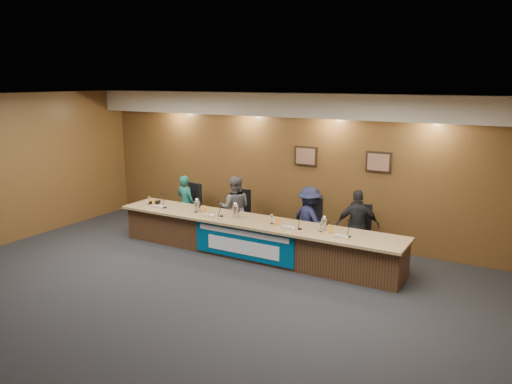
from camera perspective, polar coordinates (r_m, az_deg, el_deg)
floor at (r=8.33m, az=-8.81°, el=-12.04°), size 10.00×10.00×0.00m
ceiling at (r=7.58m, az=-9.63°, el=10.53°), size 10.00×8.00×0.04m
wall_back at (r=11.12m, az=3.87°, el=3.01°), size 10.00×0.04×3.20m
soffit at (r=10.75m, az=3.39°, el=9.93°), size 10.00×0.50×0.50m
dais_body at (r=10.04m, az=-0.28°, el=-5.37°), size 6.00×0.80×0.70m
dais_top at (r=9.89m, az=-0.43°, el=-3.38°), size 6.10×0.95×0.05m
banner at (r=9.70m, az=-1.52°, el=-5.86°), size 2.20×0.02×0.65m
banner_text_upper at (r=9.62m, az=-1.57°, el=-4.75°), size 2.00×0.01×0.10m
banner_text_lower at (r=9.71m, az=-1.56°, el=-6.32°), size 1.60×0.01×0.28m
wall_photo_left at (r=10.88m, az=5.72°, el=4.10°), size 0.52×0.04×0.42m
wall_photo_right at (r=10.34m, az=13.83°, el=3.34°), size 0.52×0.04×0.42m
panelist_a at (r=11.78m, az=-8.04°, el=-1.24°), size 0.50×0.35×1.31m
panelist_b at (r=11.00m, az=-2.42°, el=-1.82°), size 0.85×0.77×1.42m
panelist_c at (r=10.19m, az=6.12°, el=-3.19°), size 1.02×0.83×1.37m
panelist_d at (r=9.84m, az=11.52°, el=-3.82°), size 0.90×0.64×1.42m
office_chair_a at (r=11.90m, az=-7.72°, el=-1.95°), size 0.55×0.55×0.08m
office_chair_b at (r=11.14m, az=-2.13°, el=-2.85°), size 0.49×0.49×0.08m
office_chair_c at (r=10.34m, az=6.31°, el=-4.16°), size 0.60×0.60×0.08m
office_chair_d at (r=10.00m, az=11.65°, el=-4.94°), size 0.56×0.56×0.08m
nameplate_a at (r=10.99m, az=-11.25°, el=-1.61°), size 0.24×0.08×0.10m
microphone_a at (r=10.99m, az=-10.35°, el=-1.76°), size 0.07×0.07×0.02m
juice_glass_a at (r=11.23m, az=-11.64°, el=-1.17°), size 0.06×0.06×0.15m
water_glass_a at (r=11.36m, az=-12.14°, el=-0.95°), size 0.08×0.08×0.18m
nameplate_b at (r=10.15m, az=-5.67°, el=-2.62°), size 0.24×0.08×0.10m
microphone_b at (r=10.18m, az=-3.97°, el=-2.75°), size 0.07×0.07×0.02m
juice_glass_b at (r=10.45m, az=-5.93°, el=-2.00°), size 0.06×0.06×0.15m
water_glass_b at (r=10.52m, az=-6.95°, el=-1.85°), size 0.08×0.08×0.18m
nameplate_c at (r=9.28m, az=3.47°, el=-4.05°), size 0.24×0.08×0.10m
microphone_c at (r=9.32m, az=5.06°, el=-4.23°), size 0.07×0.07×0.02m
juice_glass_c at (r=9.54m, az=2.49°, el=-3.38°), size 0.06×0.06×0.15m
water_glass_c at (r=9.64m, az=1.82°, el=-3.11°), size 0.08×0.08×0.18m
nameplate_d at (r=8.86m, az=9.58°, el=-5.03°), size 0.24×0.08×0.10m
microphone_d at (r=8.99m, az=10.60°, el=-5.03°), size 0.07×0.07×0.02m
juice_glass_d at (r=9.12m, az=8.54°, el=-4.26°), size 0.06×0.06×0.15m
water_glass_d at (r=9.19m, az=7.41°, el=-4.01°), size 0.08×0.08×0.18m
carafe_left at (r=10.60m, az=-6.73°, el=-1.62°), size 0.13×0.13×0.22m
carafe_mid at (r=10.04m, az=-2.32°, el=-2.25°), size 0.13×0.13×0.25m
carafe_right at (r=9.28m, az=7.80°, el=-3.69°), size 0.11×0.11×0.23m
speakerphone at (r=11.42m, az=-11.36°, el=-1.18°), size 0.32×0.32×0.05m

